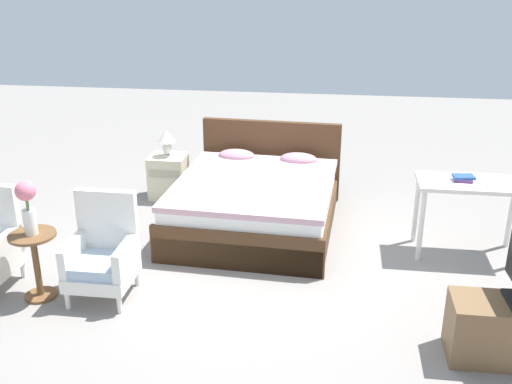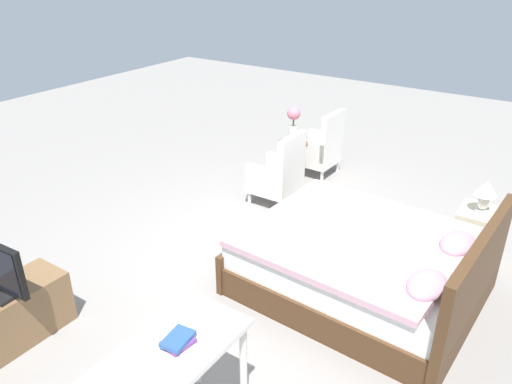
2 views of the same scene
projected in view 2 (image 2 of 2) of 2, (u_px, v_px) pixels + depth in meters
ground_plane at (268, 266)px, 5.05m from camera, size 16.00×16.00×0.00m
bed at (365, 265)px, 4.54m from camera, size 1.80×2.13×0.96m
armchair_by_window_left at (320, 149)px, 6.99m from camera, size 0.55×0.55×0.92m
armchair_by_window_right at (279, 175)px, 6.16m from camera, size 0.54×0.54×0.92m
side_table at (292, 159)px, 6.64m from camera, size 0.40×0.40×0.61m
flower_vase at (293, 121)px, 6.41m from camera, size 0.17×0.17×0.48m
nightstand at (476, 234)px, 5.09m from camera, size 0.44×0.41×0.54m
table_lamp at (486, 192)px, 4.88m from camera, size 0.22×0.22×0.33m
tv_stand at (7, 318)px, 3.97m from camera, size 0.96×0.40×0.47m
vanity_desk at (168, 367)px, 2.95m from camera, size 1.04×0.52×0.77m
book_stack at (178, 340)px, 2.95m from camera, size 0.21×0.17×0.05m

